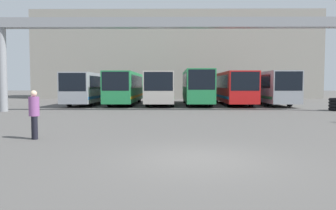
# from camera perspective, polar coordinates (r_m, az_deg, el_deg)

# --- Properties ---
(ground_plane) EXTENTS (200.00, 200.00, 0.00)m
(ground_plane) POSITION_cam_1_polar(r_m,az_deg,el_deg) (8.83, 5.31, -9.45)
(ground_plane) COLOR #514F4C
(building_backdrop) EXTENTS (40.60, 12.00, 12.31)m
(building_backdrop) POSITION_cam_1_polar(r_m,az_deg,el_deg) (51.46, 1.40, 8.23)
(building_backdrop) COLOR gray
(building_backdrop) RESTS_ON ground
(overhead_gantry) EXTENTS (26.79, 0.80, 6.78)m
(overhead_gantry) POSITION_cam_1_polar(r_m,az_deg,el_deg) (24.24, 2.33, 12.32)
(overhead_gantry) COLOR gray
(overhead_gantry) RESTS_ON ground
(bus_slot_0) EXTENTS (2.48, 11.58, 3.04)m
(bus_slot_0) POSITION_cam_1_polar(r_m,az_deg,el_deg) (33.68, -13.47, 3.10)
(bus_slot_0) COLOR #999EA5
(bus_slot_0) RESTS_ON ground
(bus_slot_1) EXTENTS (2.47, 11.85, 3.14)m
(bus_slot_1) POSITION_cam_1_polar(r_m,az_deg,el_deg) (33.13, -7.43, 3.25)
(bus_slot_1) COLOR #268C4C
(bus_slot_1) RESTS_ON ground
(bus_slot_2) EXTENTS (2.61, 11.70, 3.12)m
(bus_slot_2) POSITION_cam_1_polar(r_m,az_deg,el_deg) (32.74, -1.27, 3.26)
(bus_slot_2) COLOR beige
(bus_slot_2) RESTS_ON ground
(bus_slot_3) EXTENTS (2.44, 10.89, 3.32)m
(bus_slot_3) POSITION_cam_1_polar(r_m,az_deg,el_deg) (32.42, 5.01, 3.45)
(bus_slot_3) COLOR #268C4C
(bus_slot_3) RESTS_ON ground
(bus_slot_4) EXTENTS (2.59, 11.28, 3.14)m
(bus_slot_4) POSITION_cam_1_polar(r_m,az_deg,el_deg) (33.08, 11.15, 3.22)
(bus_slot_4) COLOR red
(bus_slot_4) RESTS_ON ground
(bus_slot_5) EXTENTS (2.49, 12.13, 3.16)m
(bus_slot_5) POSITION_cam_1_polar(r_m,az_deg,el_deg) (34.31, 16.87, 3.16)
(bus_slot_5) COLOR #999EA5
(bus_slot_5) RESTS_ON ground
(pedestrian_far_center) EXTENTS (0.37, 0.37, 1.78)m
(pedestrian_far_center) POSITION_cam_1_polar(r_m,az_deg,el_deg) (12.83, -22.28, -1.35)
(pedestrian_far_center) COLOR black
(pedestrian_far_center) RESTS_ON ground
(tire_stack) EXTENTS (1.04, 1.04, 0.96)m
(tire_stack) POSITION_cam_1_polar(r_m,az_deg,el_deg) (28.07, 27.19, 0.11)
(tire_stack) COLOR black
(tire_stack) RESTS_ON ground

